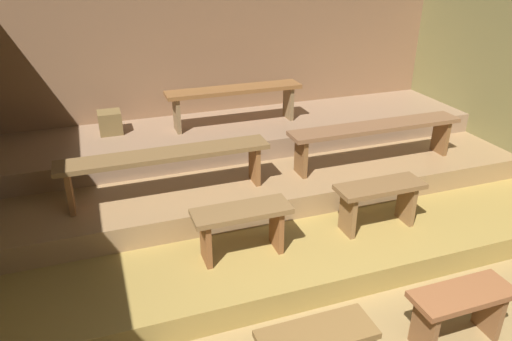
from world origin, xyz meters
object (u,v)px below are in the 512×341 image
at_px(bench_lower_right, 379,196).
at_px(bench_upper_center, 234,95).
at_px(bench_middle_right, 376,131).
at_px(bench_floor_right, 461,306).
at_px(bench_lower_left, 242,221).
at_px(wooden_crate_upper, 110,122).
at_px(bench_middle_left, 166,160).

height_order(bench_lower_right, bench_upper_center, bench_upper_center).
xyz_separation_m(bench_middle_right, bench_upper_center, (-1.36, 1.18, 0.24)).
height_order(bench_floor_right, bench_lower_left, bench_lower_left).
relative_size(bench_lower_right, bench_middle_right, 0.42).
height_order(bench_lower_right, bench_middle_right, bench_middle_right).
distance_m(bench_lower_left, bench_upper_center, 2.25).
bearing_deg(bench_lower_left, bench_lower_right, 0.00).
height_order(bench_middle_right, bench_upper_center, bench_upper_center).
bearing_deg(bench_lower_right, bench_upper_center, 112.19).
xyz_separation_m(bench_floor_right, wooden_crate_upper, (-2.30, 3.67, 0.55)).
bearing_deg(bench_lower_right, bench_middle_right, 61.14).
height_order(bench_lower_left, bench_middle_right, bench_middle_right).
distance_m(bench_floor_right, bench_middle_right, 2.42).
xyz_separation_m(bench_floor_right, bench_middle_right, (0.61, 2.27, 0.56)).
bearing_deg(bench_middle_right, bench_middle_left, 180.00).
relative_size(bench_middle_left, bench_upper_center, 1.23).
relative_size(bench_lower_left, bench_upper_center, 0.52).
distance_m(bench_lower_right, bench_upper_center, 2.33).
bearing_deg(bench_upper_center, bench_floor_right, -77.67).
bearing_deg(bench_lower_right, bench_floor_right, -94.29).
bearing_deg(bench_floor_right, bench_middle_left, 129.14).
bearing_deg(wooden_crate_upper, bench_upper_center, -7.88).
relative_size(bench_lower_right, wooden_crate_upper, 3.28).
relative_size(bench_middle_right, wooden_crate_upper, 7.78).
xyz_separation_m(bench_lower_left, bench_lower_right, (1.44, 0.00, 0.00)).
relative_size(bench_floor_right, bench_middle_left, 0.39).
distance_m(bench_middle_left, bench_middle_right, 2.46).
bearing_deg(bench_middle_right, bench_lower_left, -154.82).
distance_m(bench_lower_right, bench_middle_right, 1.09).
bearing_deg(bench_floor_right, bench_middle_right, 75.03).
relative_size(bench_lower_left, wooden_crate_upper, 3.28).
distance_m(bench_lower_left, wooden_crate_upper, 2.52).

